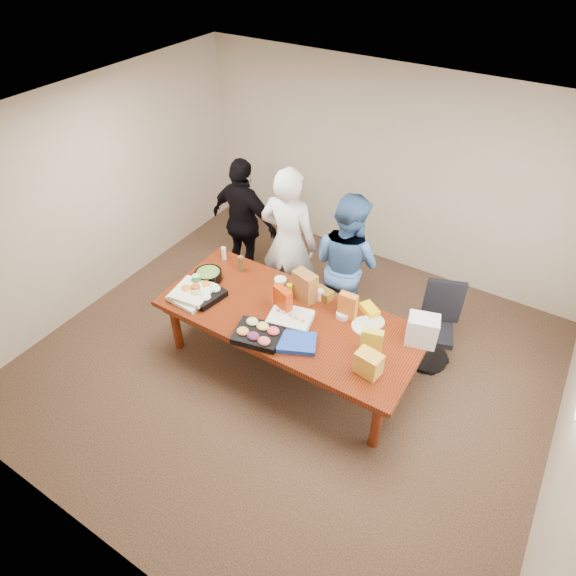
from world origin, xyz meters
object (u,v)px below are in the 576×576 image
Objects in this scene: office_chair at (433,329)px; person_right at (346,263)px; person_center at (289,244)px; conference_table at (289,341)px; sheet_cake at (290,319)px; salad_bowl at (208,275)px.

office_chair is 1.20m from person_right.
conference_table is at bearing 115.35° from person_center.
sheet_cake is (-0.12, -1.03, -0.10)m from person_right.
sheet_cake is 1.17m from salad_bowl.
office_chair reaches higher than sheet_cake.
salad_bowl is at bearing 161.88° from sheet_cake.
person_right is (-1.13, 0.07, 0.40)m from office_chair.
office_chair is at bearing 24.78° from sheet_cake.
sheet_cake is at bearing -5.28° from salad_bowl.
person_center is at bearing 54.71° from salad_bowl.
office_chair is 1.91m from person_center.
conference_table is 0.42m from sheet_cake.
office_chair is at bearing 174.63° from person_center.
conference_table is 9.04× the size of salad_bowl.
person_right reaches higher than sheet_cake.
person_center is 1.11m from sheet_cake.
person_center reaches higher than person_right.
salad_bowl reaches higher than sheet_cake.
office_chair is 3.17× the size of salad_bowl.
sheet_cake is at bearing 116.08° from person_center.
person_right is (0.71, 0.11, -0.09)m from person_center.
conference_table is 1.18m from person_center.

